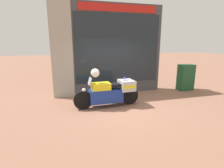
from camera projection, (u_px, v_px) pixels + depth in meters
name	position (u px, v px, depth m)	size (l,w,h in m)	color
ground_plane	(122.00, 106.00, 6.61)	(60.00, 60.00, 0.00)	#8E604C
shop_building	(100.00, 50.00, 7.91)	(5.05, 0.55, 4.04)	#424247
window_display	(116.00, 82.00, 8.49)	(3.70, 0.30, 2.13)	slate
paramedic_motorcycle	(111.00, 92.00, 6.52)	(2.49, 0.67, 1.15)	black
utility_cabinet	(186.00, 77.00, 8.79)	(0.75, 0.46, 1.29)	#1E4C2D
white_helmet	(95.00, 73.00, 6.18)	(0.31, 0.31, 0.31)	white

